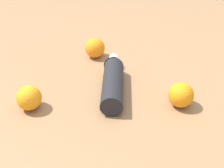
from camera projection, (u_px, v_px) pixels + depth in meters
The scene contains 5 objects.
ground_plane at pixel (113, 93), 0.94m from camera, with size 2.40×2.40×0.00m, color olive.
water_bottle at pixel (112, 80), 0.94m from camera, with size 0.23×0.26×0.07m.
orange_0 at pixel (29, 98), 0.86m from camera, with size 0.07×0.07×0.07m, color orange.
orange_1 at pixel (95, 48), 1.13m from camera, with size 0.08×0.08×0.08m, color orange.
orange_2 at pixel (181, 95), 0.87m from camera, with size 0.07×0.07×0.07m, color orange.
Camera 1 is at (-0.47, -0.61, 0.54)m, focal length 47.65 mm.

